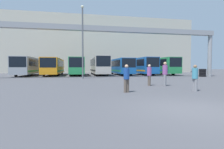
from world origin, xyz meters
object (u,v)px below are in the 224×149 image
(bus_slot_0, at_px, (29,65))
(bus_slot_5, at_px, (142,65))
(bus_slot_4, at_px, (121,66))
(pedestrian_near_right, at_px, (165,73))
(bus_slot_1, at_px, (54,66))
(bus_slot_2, at_px, (77,65))
(pedestrian_near_left, at_px, (195,77))
(bus_slot_6, at_px, (160,65))
(tire_stack, at_px, (203,73))
(pedestrian_mid_right, at_px, (127,78))
(bus_slot_3, at_px, (99,65))
(lamp_post, at_px, (83,39))
(pedestrian_far_center, at_px, (149,74))

(bus_slot_0, relative_size, bus_slot_5, 1.18)
(bus_slot_4, relative_size, pedestrian_near_right, 5.81)
(bus_slot_1, relative_size, bus_slot_2, 1.17)
(bus_slot_4, bearing_deg, pedestrian_near_right, -93.82)
(pedestrian_near_left, relative_size, pedestrian_near_right, 0.86)
(bus_slot_0, distance_m, bus_slot_5, 20.51)
(bus_slot_6, relative_size, tire_stack, 9.90)
(bus_slot_6, height_order, tire_stack, bus_slot_6)
(pedestrian_mid_right, bearing_deg, bus_slot_3, -107.20)
(pedestrian_mid_right, distance_m, lamp_post, 13.52)
(bus_slot_1, height_order, bus_slot_5, bus_slot_5)
(bus_slot_0, bearing_deg, tire_stack, -18.76)
(bus_slot_3, bearing_deg, lamp_post, -107.30)
(bus_slot_0, xyz_separation_m, bus_slot_4, (16.39, -0.51, -0.05))
(bus_slot_3, bearing_deg, pedestrian_near_left, -82.43)
(pedestrian_near_left, xyz_separation_m, lamp_post, (-6.40, 12.95, 4.10))
(pedestrian_mid_right, bearing_deg, pedestrian_near_left, 162.11)
(bus_slot_5, height_order, pedestrian_far_center, bus_slot_5)
(bus_slot_3, distance_m, pedestrian_near_left, 23.72)
(bus_slot_5, height_order, pedestrian_near_left, bus_slot_5)
(bus_slot_0, relative_size, bus_slot_1, 0.95)
(bus_slot_4, distance_m, pedestrian_near_left, 22.84)
(bus_slot_0, height_order, pedestrian_far_center, bus_slot_0)
(pedestrian_far_center, bearing_deg, pedestrian_mid_right, -33.90)
(bus_slot_1, xyz_separation_m, bus_slot_3, (8.19, -0.13, 0.21))
(bus_slot_0, height_order, bus_slot_5, bus_slot_5)
(bus_slot_5, bearing_deg, bus_slot_6, 12.45)
(lamp_post, bearing_deg, bus_slot_3, 72.70)
(bus_slot_2, distance_m, tire_stack, 20.82)
(bus_slot_1, relative_size, pedestrian_near_left, 7.78)
(bus_slot_0, relative_size, bus_slot_6, 1.00)
(bus_slot_5, relative_size, pedestrian_far_center, 6.02)
(bus_slot_6, bearing_deg, bus_slot_2, -177.82)
(bus_slot_2, relative_size, tire_stack, 8.86)
(bus_slot_0, relative_size, pedestrian_mid_right, 7.36)
(pedestrian_near_left, distance_m, pedestrian_near_right, 3.12)
(bus_slot_4, xyz_separation_m, pedestrian_near_left, (-0.98, -22.80, -0.87))
(lamp_post, bearing_deg, bus_slot_1, 114.73)
(bus_slot_6, xyz_separation_m, pedestrian_near_right, (-9.51, -20.22, -0.85))
(pedestrian_mid_right, distance_m, pedestrian_near_right, 4.83)
(bus_slot_4, relative_size, bus_slot_5, 1.08)
(pedestrian_near_right, relative_size, lamp_post, 0.20)
(pedestrian_near_right, bearing_deg, tire_stack, -14.46)
(bus_slot_2, xyz_separation_m, tire_stack, (18.92, -8.59, -1.16))
(bus_slot_4, height_order, bus_slot_6, bus_slot_6)
(bus_slot_4, relative_size, lamp_post, 1.18)
(bus_slot_4, xyz_separation_m, pedestrian_far_center, (-2.45, -19.32, -0.83))
(bus_slot_1, bearing_deg, pedestrian_far_center, -63.97)
(pedestrian_mid_right, height_order, tire_stack, pedestrian_mid_right)
(bus_slot_1, xyz_separation_m, tire_stack, (23.02, -9.52, -1.11))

